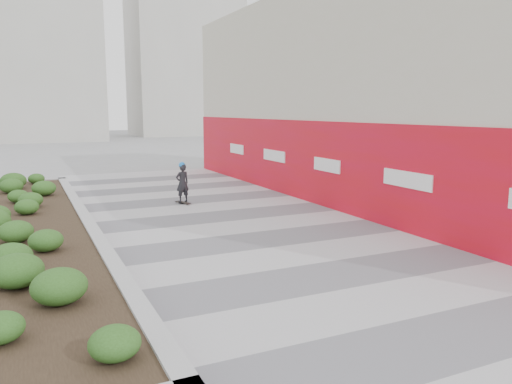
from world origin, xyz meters
The scene contains 8 objects.
ground centered at (0.00, 0.00, 0.00)m, with size 160.00×160.00×0.00m, color gray.
walkway centered at (0.00, 3.00, 0.01)m, with size 8.00×36.00×0.01m, color #A8A8AD.
building centered at (6.98, 8.98, 3.98)m, with size 6.04×24.08×8.00m.
planter centered at (-5.50, 7.00, 0.42)m, with size 3.00×18.00×0.90m.
distant_bldg_north_l centered at (-5.00, 55.00, 10.00)m, with size 16.00×12.00×20.00m, color #ADAAA3.
distant_bldg_north_r centered at (15.00, 60.00, 12.00)m, with size 14.00×10.00×24.00m, color #ADAAA3.
manhole_cover centered at (0.50, 3.00, 0.00)m, with size 0.44×0.44×0.01m, color #595654.
skateboarder centered at (-0.41, 10.78, 0.78)m, with size 0.57×0.74×1.54m.
Camera 1 is at (-5.57, -6.51, 3.39)m, focal length 35.00 mm.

